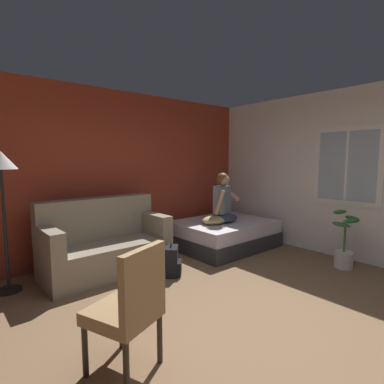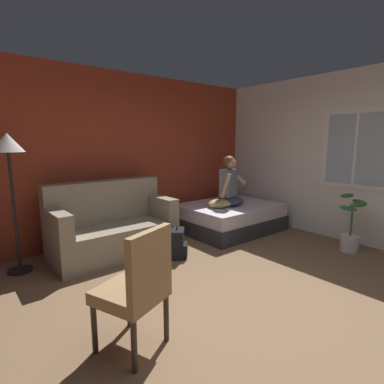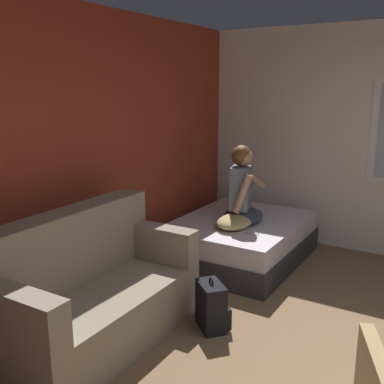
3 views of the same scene
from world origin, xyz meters
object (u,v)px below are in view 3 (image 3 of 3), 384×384
at_px(throw_pillow, 234,222).
at_px(cell_phone, 252,234).
at_px(person_seated, 242,192).
at_px(couch, 92,294).
at_px(backpack, 212,307).
at_px(bed, 240,240).

distance_m(throw_pillow, cell_phone, 0.28).
bearing_deg(person_seated, couch, 171.93).
bearing_deg(throw_pillow, person_seated, 5.44).
relative_size(couch, backpack, 3.74).
bearing_deg(throw_pillow, couch, 170.23).
bearing_deg(couch, person_seated, -8.07).
height_order(backpack, throw_pillow, throw_pillow).
relative_size(backpack, cell_phone, 3.18).
bearing_deg(backpack, throw_pillow, 18.33).
distance_m(person_seated, backpack, 1.64).
distance_m(couch, backpack, 0.99).
bearing_deg(couch, bed, -6.44).
bearing_deg(person_seated, throw_pillow, -174.56).
bearing_deg(person_seated, backpack, -163.70).
xyz_separation_m(couch, cell_phone, (1.76, -0.57, 0.09)).
bearing_deg(backpack, cell_phone, 7.74).
relative_size(person_seated, backpack, 1.91).
bearing_deg(backpack, bed, 17.35).
relative_size(couch, person_seated, 1.95).
bearing_deg(throw_pillow, cell_phone, -111.26).
xyz_separation_m(throw_pillow, cell_phone, (-0.10, -0.25, -0.07)).
distance_m(bed, person_seated, 0.61).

